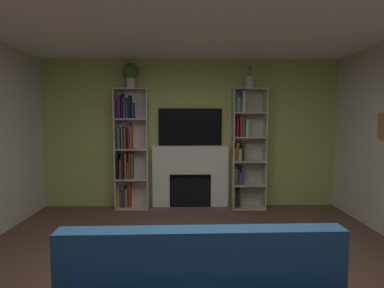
# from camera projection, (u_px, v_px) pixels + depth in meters

# --- Properties ---
(wall_back_accent) EXTENTS (5.42, 0.06, 2.66)m
(wall_back_accent) POSITION_uv_depth(u_px,v_px,m) (190.00, 134.00, 5.71)
(wall_back_accent) COLOR #B0C662
(wall_back_accent) RESTS_ON ground_plane
(fireplace) EXTENTS (1.45, 0.49, 1.12)m
(fireplace) POSITION_uv_depth(u_px,v_px,m) (190.00, 176.00, 5.65)
(fireplace) COLOR white
(fireplace) RESTS_ON ground_plane
(tv) EXTENTS (1.13, 0.06, 0.66)m
(tv) POSITION_uv_depth(u_px,v_px,m) (190.00, 127.00, 5.64)
(tv) COLOR black
(tv) RESTS_ON fireplace
(bookshelf_left) EXTENTS (0.59, 0.28, 2.13)m
(bookshelf_left) POSITION_uv_depth(u_px,v_px,m) (128.00, 148.00, 5.58)
(bookshelf_left) COLOR beige
(bookshelf_left) RESTS_ON ground_plane
(bookshelf_right) EXTENTS (0.59, 0.33, 2.13)m
(bookshelf_right) POSITION_uv_depth(u_px,v_px,m) (244.00, 148.00, 5.60)
(bookshelf_right) COLOR beige
(bookshelf_right) RESTS_ON ground_plane
(potted_plant) EXTENTS (0.28, 0.28, 0.42)m
(potted_plant) POSITION_uv_depth(u_px,v_px,m) (131.00, 74.00, 5.42)
(potted_plant) COLOR beige
(potted_plant) RESTS_ON bookshelf_left
(vase_with_flowers) EXTENTS (0.15, 0.15, 0.40)m
(vase_with_flowers) POSITION_uv_depth(u_px,v_px,m) (249.00, 82.00, 5.47)
(vase_with_flowers) COLOR silver
(vase_with_flowers) RESTS_ON bookshelf_right
(coffee_table) EXTENTS (0.87, 0.48, 0.39)m
(coffee_table) POSITION_uv_depth(u_px,v_px,m) (199.00, 278.00, 2.52)
(coffee_table) COLOR brown
(coffee_table) RESTS_ON ground_plane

